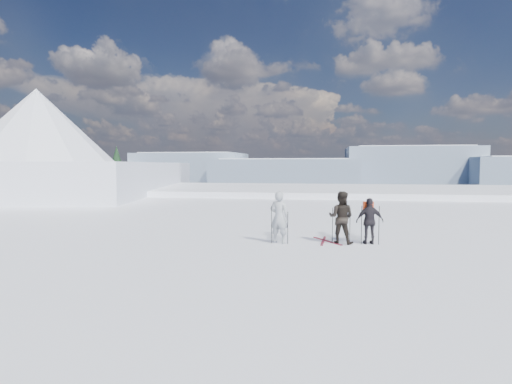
# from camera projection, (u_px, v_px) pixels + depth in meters

# --- Properties ---
(lake_basin) EXTENTS (820.00, 820.00, 71.62)m
(lake_basin) POSITION_uv_depth(u_px,v_px,m) (320.00, 257.00, 40.23)
(lake_basin) COLOR white
(lake_basin) RESTS_ON ground
(far_mountain_range) EXTENTS (770.00, 110.00, 53.00)m
(far_mountain_range) POSITION_uv_depth(u_px,v_px,m) (347.00, 173.00, 453.80)
(far_mountain_range) COLOR slate
(far_mountain_range) RESTS_ON ground
(near_ridge) EXTENTS (31.37, 35.68, 25.62)m
(near_ridge) POSITION_uv_depth(u_px,v_px,m) (75.00, 222.00, 43.62)
(near_ridge) COLOR white
(near_ridge) RESTS_ON ground
(skier_grey) EXTENTS (0.78, 0.61, 1.87)m
(skier_grey) POSITION_uv_depth(u_px,v_px,m) (279.00, 217.00, 14.21)
(skier_grey) COLOR #949BA2
(skier_grey) RESTS_ON ground
(skier_dark) EXTENTS (1.07, 0.93, 1.87)m
(skier_dark) POSITION_uv_depth(u_px,v_px,m) (341.00, 217.00, 14.18)
(skier_dark) COLOR black
(skier_dark) RESTS_ON ground
(skier_pack) EXTENTS (1.00, 0.52, 1.64)m
(skier_pack) POSITION_uv_depth(u_px,v_px,m) (370.00, 221.00, 14.07)
(skier_pack) COLOR black
(skier_pack) RESTS_ON ground
(backpack) EXTENTS (0.37, 0.24, 0.47)m
(backpack) POSITION_uv_depth(u_px,v_px,m) (369.00, 191.00, 14.25)
(backpack) COLOR #F64417
(backpack) RESTS_ON skier_pack
(ski_poles) EXTENTS (3.77, 0.45, 1.37)m
(ski_poles) POSITION_uv_depth(u_px,v_px,m) (331.00, 226.00, 14.08)
(ski_poles) COLOR black
(ski_poles) RESTS_ON ground
(skis_loose) EXTENTS (1.05, 1.70, 0.03)m
(skis_loose) POSITION_uv_depth(u_px,v_px,m) (325.00, 241.00, 14.61)
(skis_loose) COLOR black
(skis_loose) RESTS_ON ground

